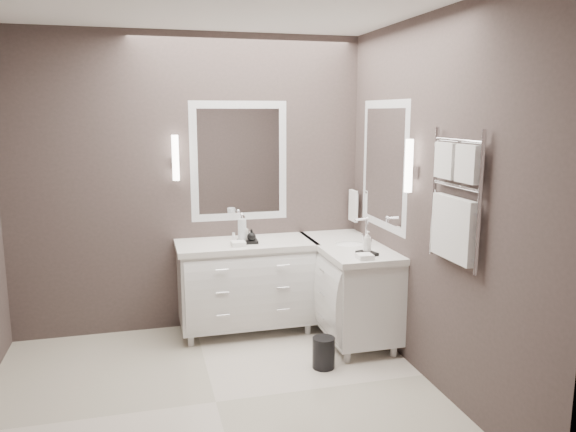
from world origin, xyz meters
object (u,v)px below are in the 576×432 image
object	(u,v)px
vanity_back	(246,280)
waste_bin	(324,353)
towel_ladder	(455,206)
vanity_right	(349,283)

from	to	relation	value
vanity_back	waste_bin	world-z (taller)	vanity_back
waste_bin	towel_ladder	bearing A→B (deg)	-47.94
vanity_back	waste_bin	distance (m)	1.07
vanity_back	towel_ladder	bearing A→B (deg)	-55.90
vanity_back	towel_ladder	world-z (taller)	towel_ladder
towel_ladder	waste_bin	size ratio (longest dim) A/B	3.61
vanity_right	towel_ladder	distance (m)	1.60
vanity_back	vanity_right	bearing A→B (deg)	-20.38
vanity_right	waste_bin	xyz separation A→B (m)	(-0.43, -0.58, -0.36)
vanity_back	waste_bin	size ratio (longest dim) A/B	4.97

